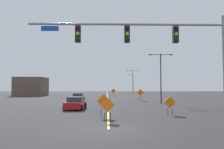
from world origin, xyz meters
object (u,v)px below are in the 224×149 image
(construction_sign_median_near, at_px, (108,107))
(construction_sign_right_lane, at_px, (113,91))
(street_lamp_far_left, at_px, (133,79))
(street_lamp_far_right, at_px, (161,74))
(construction_sign_median_far, at_px, (140,93))
(traffic_signal_assembly, at_px, (155,43))
(car_red_approaching, at_px, (75,103))
(car_blue_mid, at_px, (78,97))
(street_lamp_near_left, at_px, (132,83))
(construction_sign_left_lane, at_px, (170,103))
(construction_sign_right_shoulder, at_px, (104,102))

(construction_sign_median_near, bearing_deg, construction_sign_right_lane, 87.69)
(street_lamp_far_left, xyz_separation_m, street_lamp_far_right, (-1.15, -45.57, -0.41))
(construction_sign_median_far, bearing_deg, traffic_signal_assembly, -96.70)
(street_lamp_far_left, bearing_deg, traffic_signal_assembly, -95.60)
(street_lamp_far_right, bearing_deg, construction_sign_median_far, 107.85)
(traffic_signal_assembly, relative_size, car_red_approaching, 3.07)
(street_lamp_far_right, xyz_separation_m, car_blue_mid, (-13.46, 6.32, -3.93))
(street_lamp_near_left, xyz_separation_m, construction_sign_left_lane, (-3.75, -62.18, -2.85))
(construction_sign_right_lane, bearing_deg, construction_sign_right_shoulder, -92.91)
(construction_sign_right_lane, relative_size, construction_sign_left_lane, 1.14)
(construction_sign_right_lane, relative_size, construction_sign_median_far, 0.94)
(traffic_signal_assembly, bearing_deg, street_lamp_far_right, 75.05)
(construction_sign_median_near, xyz_separation_m, construction_sign_left_lane, (5.85, 3.70, -0.04))
(traffic_signal_assembly, bearing_deg, street_lamp_far_left, 84.40)
(construction_sign_left_lane, height_order, car_blue_mid, construction_sign_left_lane)
(construction_sign_median_near, bearing_deg, car_blue_mid, 102.86)
(street_lamp_near_left, relative_size, construction_sign_median_near, 3.97)
(construction_sign_right_shoulder, xyz_separation_m, car_blue_mid, (-4.91, 20.63, -0.62))
(street_lamp_far_right, distance_m, construction_sign_median_near, 18.82)
(construction_sign_left_lane, bearing_deg, car_blue_mid, 120.00)
(car_blue_mid, bearing_deg, street_lamp_far_right, -25.17)
(street_lamp_near_left, height_order, street_lamp_far_right, street_lamp_far_right)
(traffic_signal_assembly, height_order, construction_sign_right_lane, traffic_signal_assembly)
(street_lamp_far_left, height_order, construction_sign_median_far, street_lamp_far_left)
(construction_sign_right_lane, relative_size, car_red_approaching, 0.49)
(street_lamp_far_left, relative_size, car_blue_mid, 1.83)
(street_lamp_far_right, height_order, construction_sign_left_lane, street_lamp_far_right)
(street_lamp_far_left, distance_m, car_blue_mid, 42.10)
(street_lamp_near_left, height_order, construction_sign_right_shoulder, street_lamp_near_left)
(street_lamp_far_right, distance_m, car_red_approaching, 14.79)
(traffic_signal_assembly, height_order, street_lamp_near_left, traffic_signal_assembly)
(construction_sign_right_lane, distance_m, car_blue_mid, 19.91)
(street_lamp_far_right, bearing_deg, car_blue_mid, 154.83)
(construction_sign_median_near, xyz_separation_m, car_red_approaching, (-3.71, 8.77, -0.47))
(street_lamp_near_left, height_order, construction_sign_left_lane, street_lamp_near_left)
(construction_sign_median_far, distance_m, car_red_approaching, 17.48)
(traffic_signal_assembly, height_order, construction_sign_right_shoulder, traffic_signal_assembly)
(street_lamp_near_left, relative_size, construction_sign_right_shoulder, 3.56)
(street_lamp_far_left, bearing_deg, construction_sign_left_lane, -93.46)
(car_blue_mid, bearing_deg, street_lamp_near_left, 70.96)
(street_lamp_far_right, height_order, construction_sign_right_lane, street_lamp_far_right)
(construction_sign_median_near, bearing_deg, street_lamp_far_right, 63.59)
(construction_sign_right_shoulder, height_order, construction_sign_median_near, construction_sign_right_shoulder)
(construction_sign_left_lane, height_order, car_red_approaching, construction_sign_left_lane)
(construction_sign_median_far, relative_size, car_blue_mid, 0.47)
(street_lamp_far_left, height_order, construction_sign_median_near, street_lamp_far_left)
(construction_sign_median_near, bearing_deg, street_lamp_far_left, 81.41)
(street_lamp_near_left, height_order, construction_sign_median_near, street_lamp_near_left)
(street_lamp_near_left, distance_m, street_lamp_far_right, 49.34)
(construction_sign_right_lane, distance_m, car_red_approaching, 33.23)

